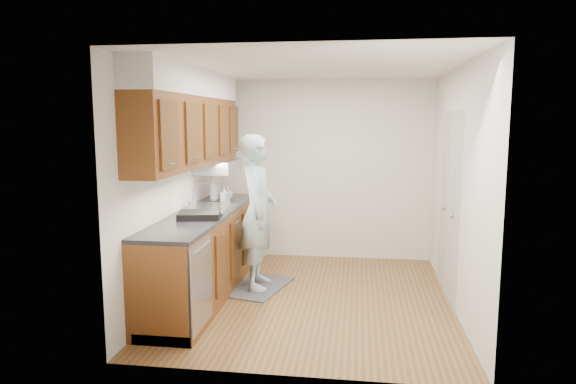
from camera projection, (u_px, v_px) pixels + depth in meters
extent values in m
plane|color=brown|center=(311.00, 298.00, 5.67)|extent=(3.50, 3.50, 0.00)
plane|color=white|center=(313.00, 67.00, 5.31)|extent=(3.50, 3.50, 0.00)
cube|color=silver|center=(177.00, 184.00, 5.69)|extent=(0.02, 3.50, 2.50)
cube|color=silver|center=(457.00, 189.00, 5.29)|extent=(0.02, 3.50, 2.50)
cube|color=silver|center=(323.00, 170.00, 7.20)|extent=(3.00, 0.02, 2.50)
cube|color=brown|center=(205.00, 255.00, 5.76)|extent=(0.60, 2.80, 0.90)
cube|color=black|center=(203.00, 213.00, 5.70)|extent=(0.63, 2.80, 0.04)
cube|color=#B2B2B7|center=(209.00, 213.00, 5.90)|extent=(0.48, 0.68, 0.14)
cube|color=#B2B2B7|center=(209.00, 208.00, 5.89)|extent=(0.52, 0.72, 0.01)
cube|color=#B2B2B7|center=(201.00, 285.00, 4.64)|extent=(0.03, 0.60, 0.80)
cube|color=brown|center=(190.00, 132.00, 5.59)|extent=(0.33, 2.80, 0.75)
cube|color=silver|center=(189.00, 83.00, 5.51)|extent=(0.35, 2.80, 0.30)
cube|color=#A5A5AA|center=(218.00, 166.00, 6.48)|extent=(0.46, 0.75, 0.16)
cube|color=silver|center=(450.00, 205.00, 5.61)|extent=(0.02, 1.22, 2.05)
cube|color=slate|center=(259.00, 287.00, 6.02)|extent=(0.75, 1.04, 0.02)
imported|color=#A2BEC6|center=(258.00, 202.00, 5.87)|extent=(0.54, 0.75, 2.01)
imported|color=silver|center=(214.00, 189.00, 6.47)|extent=(0.12, 0.12, 0.29)
imported|color=silver|center=(225.00, 195.00, 6.32)|extent=(0.09, 0.09, 0.19)
imported|color=silver|center=(227.00, 192.00, 6.56)|extent=(0.20, 0.20, 0.18)
cylinder|color=red|center=(226.00, 196.00, 6.42)|extent=(0.09, 0.09, 0.13)
cylinder|color=#A5A5AA|center=(228.00, 199.00, 6.23)|extent=(0.08, 0.08, 0.11)
cube|color=black|center=(199.00, 215.00, 5.32)|extent=(0.49, 0.44, 0.07)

